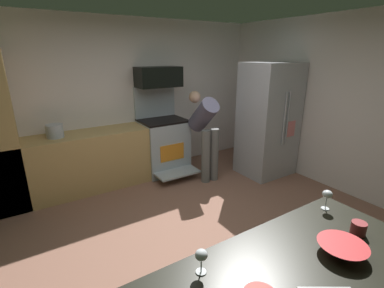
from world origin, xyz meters
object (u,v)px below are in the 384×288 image
refrigerator (268,120)px  wine_glass_near (327,195)px  wine_glass_mid (201,256)px  microwave (159,77)px  oven_range (163,144)px  stock_pot (55,131)px  person_cook (205,128)px  mug_coffee (358,228)px  mixing_bowl_small (342,249)px

refrigerator → wine_glass_near: 2.76m
wine_glass_mid → microwave: bearing=67.3°
oven_range → stock_pot: size_ratio=6.41×
person_cook → mug_coffee: (-0.77, -2.86, 0.07)m
mug_coffee → person_cook: bearing=74.9°
mixing_bowl_small → stock_pot: 3.72m
person_cook → mug_coffee: size_ratio=15.14×
oven_range → person_cook: 0.86m
refrigerator → wine_glass_mid: (-2.88, -2.20, 0.06)m
microwave → mixing_bowl_small: 3.75m
wine_glass_near → oven_range: bearing=86.3°
mixing_bowl_small → stock_pot: size_ratio=1.22×
microwave → mixing_bowl_small: (-0.59, -3.63, -0.73)m
wine_glass_near → refrigerator: bearing=51.8°
microwave → mug_coffee: 3.66m
mug_coffee → microwave: bearing=85.0°
microwave → refrigerator: bearing=-36.4°
person_cook → stock_pot: size_ratio=6.18×
microwave → wine_glass_mid: bearing=-112.7°
oven_range → stock_pot: oven_range is taller
wine_glass_near → stock_pot: stock_pot is taller
refrigerator → microwave: bearing=143.6°
mixing_bowl_small → microwave: bearing=80.8°
wine_glass_mid → person_cook: bearing=54.6°
wine_glass_near → wine_glass_mid: size_ratio=1.07×
wine_glass_mid → mug_coffee: wine_glass_mid is taller
mixing_bowl_small → oven_range: bearing=80.5°
wine_glass_near → mug_coffee: wine_glass_near is taller
mixing_bowl_small → stock_pot: stock_pot is taller
person_cook → wine_glass_mid: person_cook is taller
refrigerator → stock_pot: (-3.19, 1.03, 0.04)m
oven_range → mixing_bowl_small: bearing=-99.5°
oven_range → microwave: (0.00, 0.09, 1.15)m
refrigerator → wine_glass_mid: size_ratio=13.00×
microwave → person_cook: bearing=-57.4°
stock_pot → microwave: bearing=2.7°
person_cook → mixing_bowl_small: size_ratio=5.05×
refrigerator → mug_coffee: bearing=-126.2°
mug_coffee → oven_range: bearing=84.9°
wine_glass_mid → refrigerator: bearing=37.3°
wine_glass_mid → mug_coffee: (1.07, -0.28, -0.06)m
refrigerator → stock_pot: size_ratio=8.15×
refrigerator → mixing_bowl_small: size_ratio=6.66×
oven_range → stock_pot: 1.76m
microwave → wine_glass_mid: (-1.38, -3.30, -0.66)m
refrigerator → wine_glass_near: (-1.71, -2.17, 0.07)m
person_cook → stock_pot: person_cook is taller
mixing_bowl_small → mug_coffee: bearing=10.4°
stock_pot → wine_glass_mid: bearing=-84.5°
refrigerator → wine_glass_mid: 3.62m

